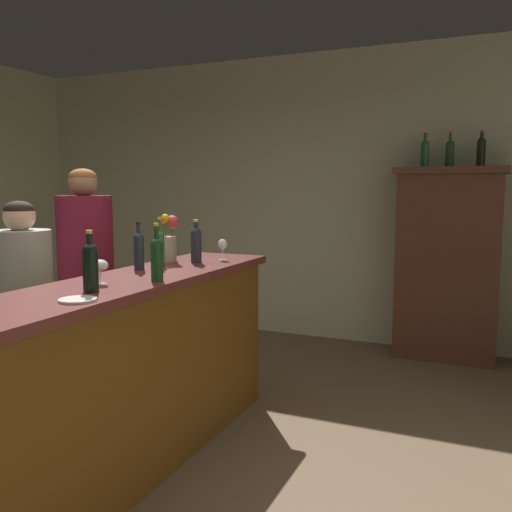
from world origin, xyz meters
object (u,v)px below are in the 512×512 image
Objects in this scene: wine_bottle_malbec at (157,257)px; wine_bottle_pinot at (160,246)px; display_bottle_left at (425,152)px; display_cabinet at (447,261)px; wine_bottle_merlot at (139,249)px; wine_bottle_chardonnay at (90,265)px; wine_glass_rear at (222,245)px; display_bottle_center at (481,150)px; wine_bottle_rose at (196,243)px; flower_arrangement at (168,241)px; wine_glass_mid at (100,267)px; cheese_plate at (78,300)px; patron_tall at (24,315)px; display_bottle_midleft at (450,152)px; patron_in_grey at (87,281)px; bar_counter at (103,387)px.

wine_bottle_malbec is 1.00× the size of wine_bottle_pinot.
wine_bottle_pinot is at bearing -119.37° from display_bottle_left.
display_cabinet is 2.94m from wine_bottle_merlot.
wine_bottle_chardonnay reaches higher than wine_glass_rear.
display_bottle_center is at bearing 52.58° from wine_bottle_pinot.
flower_arrangement is at bearing -174.01° from wine_bottle_rose.
display_cabinet reaches higher than wine_glass_rear.
wine_bottle_pinot is 0.68m from wine_glass_mid.
cheese_plate is at bearing -70.60° from wine_bottle_merlot.
patron_tall reaches higher than flower_arrangement.
wine_bottle_chardonnay is 3.49m from display_bottle_midleft.
cheese_plate is at bearing -75.09° from wine_bottle_pinot.
patron_in_grey is (-0.02, 0.57, 0.11)m from patron_tall.
bar_counter is 2.00× the size of patron_tall.
wine_glass_mid is 0.90m from flower_arrangement.
wine_bottle_chardonnay is at bearing 115.16° from cheese_plate.
wine_bottle_chardonnay is at bearing -72.31° from wine_bottle_merlot.
wine_bottle_merlot is 0.93m from cheese_plate.
wine_bottle_malbec is 0.57m from wine_bottle_pinot.
patron_in_grey is at bearing -130.29° from display_bottle_left.
wine_glass_mid is at bearing -79.86° from flower_arrangement.
patron_tall reaches higher than wine_bottle_rose.
display_bottle_left is at bearing 60.31° from wine_glass_rear.
patron_in_grey is at bearing -133.50° from display_cabinet.
display_bottle_midleft reaches higher than wine_glass_rear.
flower_arrangement is 2.70m from display_bottle_midleft.
wine_glass_rear is (-1.30, -1.88, 0.26)m from display_cabinet.
wine_bottle_chardonnay is 0.25m from cheese_plate.
patron_in_grey reaches higher than wine_glass_rear.
wine_bottle_merlot is 0.94× the size of wine_bottle_pinot.
display_cabinet is at bearing 56.02° from wine_bottle_rose.
wine_bottle_merlot is (-1.55, -2.48, 0.29)m from display_cabinet.
flower_arrangement is at bearing 101.09° from bar_counter.
wine_bottle_chardonnay is at bearing -91.47° from wine_glass_rear.
wine_glass_rear is at bearing 67.35° from wine_bottle_merlot.
wine_bottle_chardonnay is at bearing -116.42° from display_bottle_center.
flower_arrangement is at bearing 72.00° from patron_in_grey.
wine_bottle_chardonnay is 0.17× the size of patron_in_grey.
wine_bottle_merlot is 0.20× the size of patron_tall.
wine_bottle_malbec is 2.41× the size of wine_glass_mid.
wine_bottle_chardonnay is 2.02× the size of wine_glass_rear.
display_cabinet is at bearing 66.31° from wine_bottle_malbec.
cheese_plate is at bearing -110.34° from display_cabinet.
display_bottle_midleft is at bearing 0.00° from display_bottle_left.
wine_glass_rear is (-0.08, 0.90, -0.03)m from wine_bottle_malbec.
display_bottle_left is 1.00× the size of display_bottle_center.
patron_in_grey is at bearing -136.50° from display_bottle_center.
wine_bottle_malbec is 3.22m from display_bottle_center.
flower_arrangement reaches higher than wine_bottle_pinot.
display_bottle_midleft is at bearing 89.42° from patron_tall.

